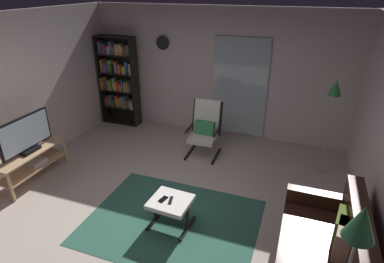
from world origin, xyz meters
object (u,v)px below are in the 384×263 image
Objects in this scene: television at (26,135)px; floor_lamp_by_sofa at (358,234)px; cell_phone at (163,199)px; wall_clock at (163,43)px; floor_lamp_by_shelf at (334,97)px; tv_remote at (171,200)px; lounge_armchair at (205,127)px; leather_sofa at (325,260)px; ottoman at (171,204)px; tv_stand at (32,161)px; bookshelf_near_tv at (119,78)px.

television is 0.62× the size of floor_lamp_by_sofa.
cell_phone is 0.09× the size of floor_lamp_by_sofa.
wall_clock is at bearing 127.65° from cell_phone.
television is at bearing -172.62° from cell_phone.
tv_remote is at bearing -130.50° from floor_lamp_by_shelf.
lounge_armchair reaches higher than cell_phone.
tv_remote is (-1.89, 0.25, 0.11)m from leather_sofa.
floor_lamp_by_shelf is at bearing 49.22° from ottoman.
tv_stand is 0.46m from television.
wall_clock is (-3.42, 4.02, 0.54)m from floor_lamp_by_sofa.
cell_phone is at bearing -65.86° from wall_clock.
bookshelf_near_tv is 4.42m from floor_lamp_by_shelf.
leather_sofa is 2.65m from floor_lamp_by_shelf.
floor_lamp_by_shelf is (-0.07, 3.16, 0.03)m from floor_lamp_by_sofa.
leather_sofa is (4.47, -0.50, -0.49)m from television.
floor_lamp_by_sofa is at bearing -15.19° from tv_stand.
lounge_armchair is 3.83m from floor_lamp_by_sofa.
television is at bearing -156.47° from floor_lamp_by_shelf.
lounge_armchair is at bearing -177.36° from floor_lamp_by_shelf.
tv_stand is at bearing -156.59° from floor_lamp_by_shelf.
leather_sofa is at bearing -7.85° from ottoman.
floor_lamp_by_sofa is 3.16m from floor_lamp_by_shelf.
tv_remote is 3.03m from floor_lamp_by_shelf.
tv_remote is 3.69m from wall_clock.
floor_lamp_by_sofa is at bearing -54.76° from lounge_armchair.
wall_clock reaches higher than leather_sofa.
bookshelf_near_tv reaches higher than television.
television is 2.52m from cell_phone.
tv_remote is 0.10m from cell_phone.
wall_clock is (1.01, 0.22, 0.80)m from bookshelf_near_tv.
wall_clock is at bearing 103.67° from tv_remote.
lounge_armchair is 2.24m from floor_lamp_by_shelf.
wall_clock is (-1.47, 3.05, 1.51)m from ottoman.
floor_lamp_by_sofa is at bearing -88.75° from floor_lamp_by_shelf.
ottoman is 3.89× the size of cell_phone.
cell_phone is (2.48, -0.28, 0.07)m from tv_stand.
floor_lamp_by_shelf is 5.58× the size of wall_clock.
leather_sofa is 12.89× the size of cell_phone.
leather_sofa reaches higher than tv_remote.
cell_phone is (-1.99, 0.24, 0.10)m from leather_sofa.
tv_stand is 2.50m from cell_phone.
floor_lamp_by_sofa is at bearing -38.54° from tv_remote.
floor_lamp_by_sofa is at bearing -49.63° from wall_clock.
television is (0.00, -0.01, 0.46)m from tv_stand.
cell_phone is at bearing -6.14° from television.
tv_remote is (0.01, -0.01, 0.08)m from ottoman.
floor_lamp_by_shelf is (-0.02, 2.44, 1.02)m from leather_sofa.
leather_sofa is at bearing -48.08° from lounge_armchair.
tv_stand is 0.70× the size of leather_sofa.
ottoman is (-1.90, 0.26, 0.03)m from leather_sofa.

